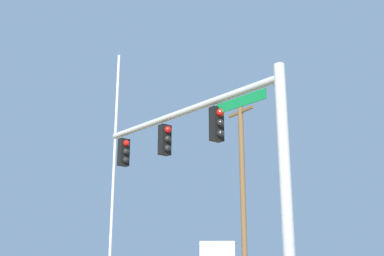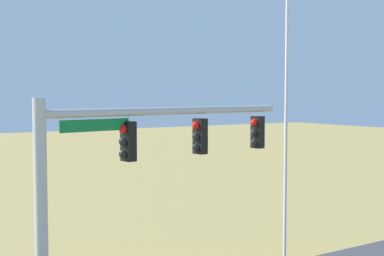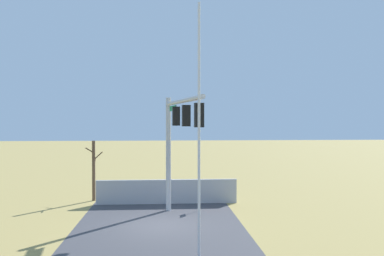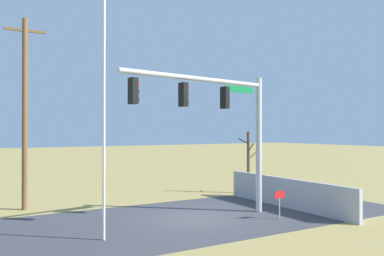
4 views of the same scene
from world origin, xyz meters
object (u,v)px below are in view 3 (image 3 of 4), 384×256
signal_mast (177,130)px  flagpole (199,131)px  open_sign (199,195)px  bare_tree (94,170)px

signal_mast → flagpole: (-5.55, -0.64, 0.14)m
flagpole → open_sign: (7.58, -0.68, -3.78)m
bare_tree → open_sign: (-3.41, -6.35, -1.04)m
open_sign → flagpole: bearing=174.9°
flagpole → bare_tree: (10.99, 5.67, -2.74)m
open_sign → signal_mast: bearing=146.9°
flagpole → bare_tree: flagpole is taller
signal_mast → flagpole: 5.59m
signal_mast → bare_tree: (5.44, 5.03, -2.60)m
open_sign → bare_tree: bearing=61.8°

